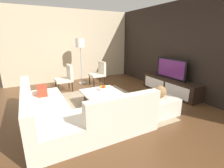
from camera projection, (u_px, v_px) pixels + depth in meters
ground_plane at (101, 108)px, 4.21m from camera, size 14.00×14.00×0.00m
feature_wall_back at (180, 49)px, 5.02m from camera, size 6.40×0.12×2.80m
side_wall_left at (73, 46)px, 6.62m from camera, size 0.12×5.20×2.80m
area_rug at (99, 106)px, 4.29m from camera, size 3.03×2.58×0.01m
media_console at (169, 86)px, 5.21m from camera, size 2.04×0.46×0.50m
television at (171, 69)px, 5.05m from camera, size 1.14×0.06×0.63m
sectional_couch at (70, 114)px, 3.28m from camera, size 2.49×2.31×0.81m
coffee_table at (103, 99)px, 4.28m from camera, size 1.03×0.94×0.38m
accent_chair_near at (66, 77)px, 5.43m from camera, size 0.55×0.53×0.87m
floor_lamp at (80, 46)px, 6.04m from camera, size 0.33×0.33×1.70m
ottoman at (159, 105)px, 3.88m from camera, size 0.70×0.70×0.40m
fruit_bowl at (103, 88)px, 4.41m from camera, size 0.28×0.28×0.13m
accent_chair_far at (99, 72)px, 6.15m from camera, size 0.53×0.52×0.87m
decorative_ball at (160, 92)px, 3.79m from camera, size 0.28×0.28×0.28m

